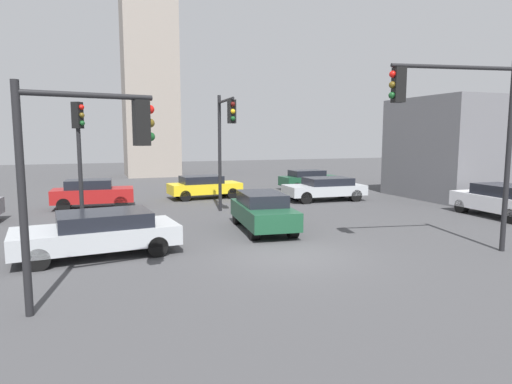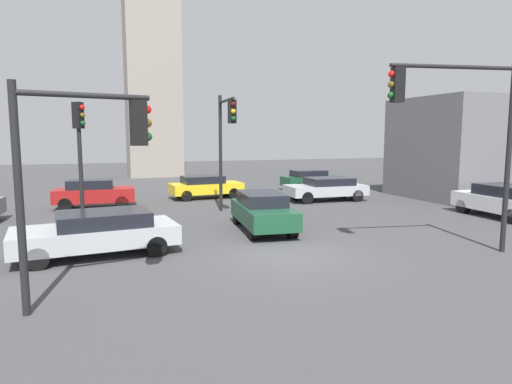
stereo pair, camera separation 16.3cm
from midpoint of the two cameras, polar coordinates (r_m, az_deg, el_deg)
The scene contains 13 objects.
ground_plane at distance 13.79m, azimuth 4.04°, elevation -8.11°, with size 104.22×104.22×0.00m, color #424244.
traffic_light_0 at distance 20.45m, azimuth -4.21°, elevation 7.81°, with size 0.37×2.76×5.57m.
traffic_light_1 at distance 9.98m, azimuth -21.23°, elevation 4.99°, with size 2.76×0.71×4.71m.
traffic_light_2 at distance 14.78m, azimuth 24.31°, elevation 8.88°, with size 4.07×0.94×5.92m.
traffic_light_3 at distance 18.49m, azimuth -21.99°, elevation 6.08°, with size 0.48×0.45×4.93m.
car_1 at distance 24.00m, azimuth -20.47°, elevation -0.13°, with size 4.01×1.90×1.46m.
car_2 at distance 17.19m, azimuth 0.60°, elevation -2.40°, with size 2.21×4.48×1.46m.
car_4 at distance 30.55m, azimuth 6.64°, elevation 1.64°, with size 4.00×1.76×1.34m.
car_5 at distance 25.53m, azimuth 8.68°, elevation 0.51°, with size 4.57×2.30×1.31m.
car_6 at distance 26.26m, azimuth -6.87°, elevation 0.73°, with size 4.27×2.06×1.33m.
car_7 at distance 22.79m, azimuth 28.80°, elevation -0.91°, with size 2.13×4.31×1.49m.
car_8 at distance 14.46m, azimuth -19.83°, elevation -4.87°, with size 4.97×2.56×1.34m.
building_flank at distance 31.32m, azimuth 28.14°, elevation 5.03°, with size 11.99×6.35×5.86m, color slate.
Camera 1 is at (-5.61, -12.08, 3.62)m, focal length 31.16 mm.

